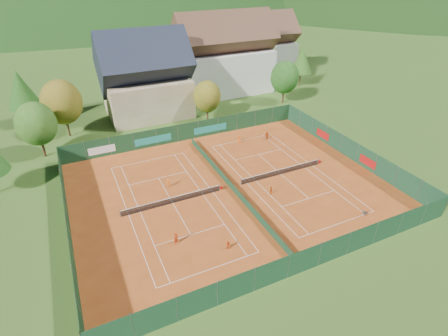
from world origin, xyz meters
The scene contains 32 objects.
ground centered at (0.00, 0.00, -0.02)m, with size 600.00×600.00×0.00m, color #31551A.
clay_pad centered at (0.00, 0.00, 0.01)m, with size 40.00×32.00×0.01m, color #A84618.
court_markings_left centered at (-8.00, 0.00, 0.01)m, with size 11.03×23.83×0.00m.
court_markings_right centered at (8.00, 0.00, 0.01)m, with size 11.03×23.83×0.00m.
tennis_net_left centered at (-7.85, 0.00, 0.51)m, with size 13.30×0.10×1.02m.
tennis_net_right centered at (8.15, 0.00, 0.51)m, with size 13.30×0.10×1.02m.
court_divider centered at (0.00, 0.00, 0.50)m, with size 0.03×28.80×1.00m.
fence_north centered at (-0.46, 15.99, 1.47)m, with size 40.00×0.10×3.00m.
fence_south centered at (0.00, -16.00, 1.50)m, with size 40.00×0.04×3.00m.
fence_west centered at (-20.00, 0.00, 1.50)m, with size 0.04×32.00×3.00m.
fence_east centered at (20.00, 0.05, 1.48)m, with size 0.09×32.00×3.00m.
chalet centered at (-3.00, 30.00, 6.62)m, with size 16.20×12.00×16.00m.
hotel_block_a centered at (16.00, 36.00, 7.38)m, with size 21.60×11.00×17.25m.
hotel_block_b centered at (30.00, 44.00, 6.62)m, with size 17.28×10.00×15.50m.
tree_west_front centered at (-22.00, 20.00, 5.39)m, with size 5.72×5.72×8.69m.
tree_west_mid centered at (-18.00, 26.00, 6.07)m, with size 6.44×6.44×9.78m.
tree_west_back centered at (-24.00, 34.00, 6.74)m, with size 5.60×5.60×10.00m.
tree_center centered at (6.00, 22.00, 4.72)m, with size 5.01×5.01×7.60m.
tree_east_front centered at (24.00, 24.00, 5.39)m, with size 5.72×5.72×8.69m.
tree_east_mid centered at (34.00, 32.00, 6.06)m, with size 5.04×5.04×9.00m.
tree_east_back centered at (26.00, 40.00, 6.74)m, with size 7.15×7.15×10.86m.
mountain_backdrop centered at (28.54, 233.48, -39.64)m, with size 820.00×530.00×242.00m.
ball_hopper centered at (11.61, -12.16, 0.56)m, with size 0.34×0.34×0.80m.
loose_ball_0 centered at (-8.45, -4.83, 0.03)m, with size 0.07×0.07×0.07m, color #CCD833.
loose_ball_1 centered at (2.22, -10.44, 0.03)m, with size 0.07×0.07×0.07m, color #CCD833.
loose_ball_2 centered at (2.13, 3.64, 0.03)m, with size 0.07×0.07×0.07m, color #CCD833.
player_left_near centered at (-9.90, -7.08, 0.77)m, with size 0.56×0.37×1.55m, color #CA3F11.
player_left_mid centered at (-5.21, -10.19, 0.59)m, with size 0.57×0.44×1.17m, color #EA4E14.
player_left_far centered at (-7.43, 3.65, 0.64)m, with size 0.83×0.48×1.29m, color orange.
player_right_near centered at (4.05, -3.58, 0.63)m, with size 0.74×0.31×1.26m, color orange.
player_right_far_a centered at (7.13, 11.23, 0.67)m, with size 0.65×0.42×1.33m, color #FF6216.
player_right_far_b centered at (11.87, 10.40, 0.70)m, with size 1.29×0.41×1.39m, color #CB4912.
Camera 1 is at (-17.11, -34.39, 26.26)m, focal length 28.00 mm.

